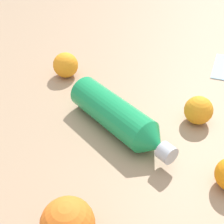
# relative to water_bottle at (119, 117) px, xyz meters

# --- Properties ---
(ground_plane) EXTENTS (2.40, 2.40, 0.00)m
(ground_plane) POSITION_rel_water_bottle_xyz_m (-0.04, -0.02, -0.04)
(ground_plane) COLOR #9E7F60
(water_bottle) EXTENTS (0.27, 0.21, 0.07)m
(water_bottle) POSITION_rel_water_bottle_xyz_m (0.00, 0.00, 0.00)
(water_bottle) COLOR #198C4C
(water_bottle) RESTS_ON ground_plane
(orange_1) EXTENTS (0.08, 0.08, 0.08)m
(orange_1) POSITION_rel_water_bottle_xyz_m (-0.00, -0.28, 0.00)
(orange_1) COLOR orange
(orange_1) RESTS_ON ground_plane
(orange_2) EXTENTS (0.07, 0.07, 0.07)m
(orange_2) POSITION_rel_water_bottle_xyz_m (-0.21, 0.18, -0.00)
(orange_2) COLOR orange
(orange_2) RESTS_ON ground_plane
(orange_3) EXTENTS (0.06, 0.06, 0.06)m
(orange_3) POSITION_rel_water_bottle_xyz_m (0.16, 0.08, -0.00)
(orange_3) COLOR orange
(orange_3) RESTS_ON ground_plane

